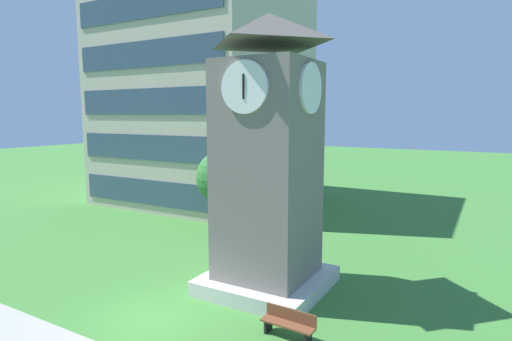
% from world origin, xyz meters
% --- Properties ---
extents(ground_plane, '(160.00, 160.00, 0.00)m').
position_xyz_m(ground_plane, '(0.00, 0.00, 0.00)').
color(ground_plane, '#3D7A33').
extents(office_building, '(14.02, 13.55, 19.20)m').
position_xyz_m(office_building, '(-11.02, 18.14, 9.60)').
color(office_building, beige).
rests_on(office_building, ground).
extents(clock_tower, '(4.63, 4.63, 10.92)m').
position_xyz_m(clock_tower, '(2.24, 4.35, 4.90)').
color(clock_tower, slate).
rests_on(clock_tower, ground).
extents(park_bench, '(1.82, 0.58, 0.88)m').
position_xyz_m(park_bench, '(4.64, 1.31, 0.46)').
color(park_bench, brown).
rests_on(park_bench, ground).
extents(tree_by_building, '(3.35, 3.35, 4.88)m').
position_xyz_m(tree_by_building, '(-4.61, 11.16, 3.19)').
color(tree_by_building, '#513823').
rests_on(tree_by_building, ground).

